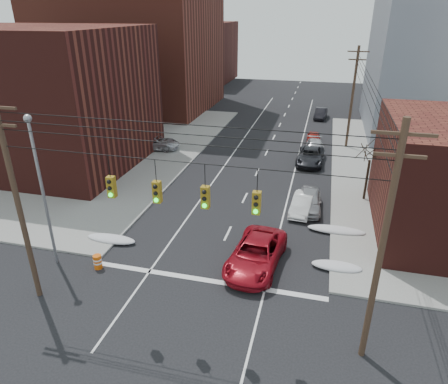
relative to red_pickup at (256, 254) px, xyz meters
The scene contains 27 objects.
ground 9.08m from the red_pickup, 106.61° to the right, with size 160.00×160.00×0.00m, color black.
sidewalk_nw 34.81m from the red_pickup, 148.21° to the left, with size 40.00×40.00×0.15m, color gray.
building_brick_tall 49.54m from the red_pickup, 124.05° to the left, with size 24.00×20.00×30.00m, color maroon.
building_brick_near 28.53m from the red_pickup, 151.52° to the left, with size 20.00×16.00×13.00m, color #451814.
building_brick_far 71.50m from the red_pickup, 113.63° to the left, with size 22.00×18.00×12.00m, color #451814.
building_glass 65.75m from the red_pickup, 70.75° to the left, with size 20.00×18.00×22.00m, color gray.
utility_pole_left 13.39m from the red_pickup, 152.93° to the right, with size 2.20×0.28×11.00m.
utility_pole_right 9.56m from the red_pickup, 43.76° to the right, with size 2.20×0.28×11.00m.
utility_pole_far 26.48m from the red_pickup, 76.86° to the left, with size 2.20×0.28×11.00m.
traffic_signals 8.86m from the red_pickup, 113.61° to the right, with size 17.00×0.42×2.02m.
street_light 13.23m from the red_pickup, 167.56° to the right, with size 0.44×0.44×9.32m.
bare_tree 13.40m from the red_pickup, 58.30° to the left, with size 2.09×2.20×4.93m.
snow_nw 10.01m from the red_pickup, behind, with size 3.50×1.08×0.42m, color silver.
snow_ne 4.93m from the red_pickup, ahead, with size 3.00×1.08×0.42m, color silver.
snow_east_far 7.21m from the red_pickup, 47.93° to the left, with size 4.00×1.08×0.42m, color silver.
red_pickup is the anchor object (origin of this frame).
parked_car_a 8.92m from the red_pickup, 72.14° to the left, with size 1.80×4.48×1.53m, color #9E9EA3.
parked_car_b 8.26m from the red_pickup, 74.44° to the left, with size 1.45×4.15×1.37m, color white.
parked_car_c 19.24m from the red_pickup, 83.39° to the left, with size 2.55×5.53×1.54m, color black.
parked_car_d 22.58m from the red_pickup, 83.54° to the left, with size 1.91×4.70×1.36m, color #B5B6BB.
parked_car_e 25.95m from the red_pickup, 85.10° to the left, with size 1.54×3.82×1.30m, color #9B140E.
parked_car_f 38.43m from the red_pickup, 86.04° to the left, with size 1.54×4.43×1.46m, color black.
lot_car_a 19.93m from the red_pickup, 148.84° to the left, with size 1.55×4.45×1.47m, color white.
lot_car_b 24.13m from the red_pickup, 127.60° to the left, with size 2.43×5.26×1.46m, color silver.
lot_car_c 25.24m from the red_pickup, 147.16° to the left, with size 2.10×5.17×1.50m, color black.
lot_car_d 27.23m from the red_pickup, 133.67° to the left, with size 1.87×4.65×1.58m, color silver.
construction_barrel 9.61m from the red_pickup, 164.23° to the right, with size 0.52×0.52×0.90m.
Camera 1 is at (5.73, -11.63, 14.35)m, focal length 32.00 mm.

